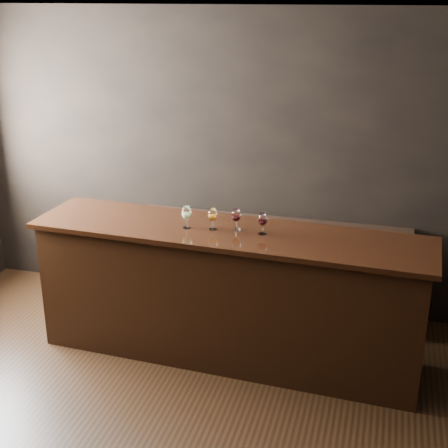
% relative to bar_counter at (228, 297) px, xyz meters
% --- Properties ---
extents(ground, '(5.00, 5.00, 0.00)m').
position_rel_bar_counter_xyz_m(ground, '(-0.34, -1.21, -0.54)').
color(ground, black).
rests_on(ground, ground).
extents(room_shell, '(5.02, 4.52, 2.81)m').
position_rel_bar_counter_xyz_m(room_shell, '(-0.58, -1.10, 1.26)').
color(room_shell, black).
rests_on(room_shell, ground).
extents(bar_counter, '(3.14, 0.83, 1.09)m').
position_rel_bar_counter_xyz_m(bar_counter, '(0.00, 0.00, 0.00)').
color(bar_counter, black).
rests_on(bar_counter, ground).
extents(bar_top, '(3.25, 0.91, 0.04)m').
position_rel_bar_counter_xyz_m(bar_top, '(0.00, 0.00, 0.57)').
color(bar_top, black).
rests_on(bar_top, bar_counter).
extents(back_bar_shelf, '(2.55, 0.40, 0.92)m').
position_rel_bar_counter_xyz_m(back_bar_shelf, '(0.18, 0.82, -0.09)').
color(back_bar_shelf, black).
rests_on(back_bar_shelf, ground).
extents(glass_white, '(0.08, 0.08, 0.18)m').
position_rel_bar_counter_xyz_m(glass_white, '(-0.34, -0.03, 0.71)').
color(glass_white, white).
rests_on(glass_white, bar_top).
extents(glass_amber, '(0.07, 0.07, 0.18)m').
position_rel_bar_counter_xyz_m(glass_amber, '(-0.13, -0.01, 0.70)').
color(glass_amber, white).
rests_on(glass_amber, bar_top).
extents(glass_red_a, '(0.07, 0.07, 0.17)m').
position_rel_bar_counter_xyz_m(glass_red_a, '(0.06, 0.03, 0.70)').
color(glass_red_a, white).
rests_on(glass_red_a, bar_top).
extents(glass_red_b, '(0.07, 0.07, 0.17)m').
position_rel_bar_counter_xyz_m(glass_red_b, '(0.28, -0.01, 0.70)').
color(glass_red_b, white).
rests_on(glass_red_b, bar_top).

